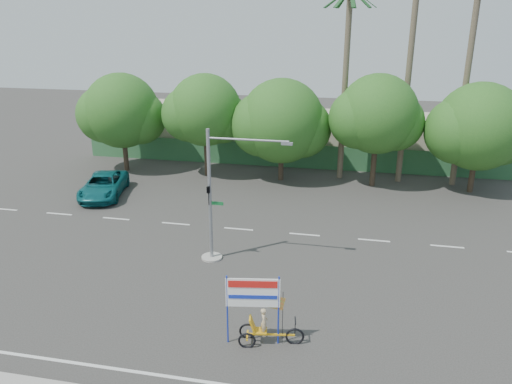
# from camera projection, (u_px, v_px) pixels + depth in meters

# --- Properties ---
(ground) EXTENTS (120.00, 120.00, 0.00)m
(ground) POSITION_uv_depth(u_px,v_px,m) (240.00, 303.00, 22.36)
(ground) COLOR #33302D
(ground) RESTS_ON ground
(fence) EXTENTS (38.00, 0.08, 2.00)m
(fence) POSITION_uv_depth(u_px,v_px,m) (299.00, 156.00, 41.86)
(fence) COLOR #336B3D
(fence) RESTS_ON ground
(building_left) EXTENTS (12.00, 8.00, 4.00)m
(building_left) POSITION_uv_depth(u_px,v_px,m) (201.00, 128.00, 47.58)
(building_left) COLOR #B3A78E
(building_left) RESTS_ON ground
(building_right) EXTENTS (14.00, 8.00, 3.60)m
(building_right) POSITION_uv_depth(u_px,v_px,m) (395.00, 139.00, 44.23)
(building_right) COLOR #B3A78E
(building_right) RESTS_ON ground
(tree_far_left) EXTENTS (7.14, 6.00, 7.96)m
(tree_far_left) POSITION_uv_depth(u_px,v_px,m) (121.00, 113.00, 40.04)
(tree_far_left) COLOR #473828
(tree_far_left) RESTS_ON ground
(tree_left) EXTENTS (6.66, 5.60, 8.07)m
(tree_left) POSITION_uv_depth(u_px,v_px,m) (205.00, 113.00, 38.61)
(tree_left) COLOR #473828
(tree_left) RESTS_ON ground
(tree_center) EXTENTS (7.62, 6.40, 7.85)m
(tree_center) POSITION_uv_depth(u_px,v_px,m) (281.00, 123.00, 37.67)
(tree_center) COLOR #473828
(tree_center) RESTS_ON ground
(tree_right) EXTENTS (6.90, 5.80, 8.36)m
(tree_right) POSITION_uv_depth(u_px,v_px,m) (377.00, 117.00, 36.08)
(tree_right) COLOR #473828
(tree_right) RESTS_ON ground
(tree_far_right) EXTENTS (7.38, 6.20, 7.94)m
(tree_far_right) POSITION_uv_depth(u_px,v_px,m) (478.00, 129.00, 34.95)
(tree_far_right) COLOR #473828
(tree_far_right) RESTS_ON ground
(palm_tall) EXTENTS (3.73, 3.79, 17.45)m
(palm_tall) POSITION_uv_depth(u_px,v_px,m) (412.00, 41.00, 35.32)
(palm_tall) COLOR #70604C
(palm_tall) RESTS_ON ground
(palm_mid) EXTENTS (3.73, 3.79, 15.45)m
(palm_mid) POSITION_uv_depth(u_px,v_px,m) (470.00, 57.00, 34.92)
(palm_mid) COLOR #70604C
(palm_mid) RESTS_ON ground
(palm_short) EXTENTS (3.73, 3.79, 14.45)m
(palm_short) POSITION_uv_depth(u_px,v_px,m) (346.00, 63.00, 36.72)
(palm_short) COLOR #70604C
(palm_short) RESTS_ON ground
(traffic_signal) EXTENTS (4.72, 1.10, 7.00)m
(traffic_signal) POSITION_uv_depth(u_px,v_px,m) (216.00, 208.00, 25.48)
(traffic_signal) COLOR gray
(traffic_signal) RESTS_ON ground
(trike_billboard) EXTENTS (3.03, 0.95, 3.00)m
(trike_billboard) POSITION_uv_depth(u_px,v_px,m) (260.00, 316.00, 19.27)
(trike_billboard) COLOR black
(trike_billboard) RESTS_ON ground
(pickup_truck) EXTENTS (3.86, 6.14, 1.58)m
(pickup_truck) POSITION_uv_depth(u_px,v_px,m) (104.00, 185.00, 35.37)
(pickup_truck) COLOR #0D5C60
(pickup_truck) RESTS_ON ground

